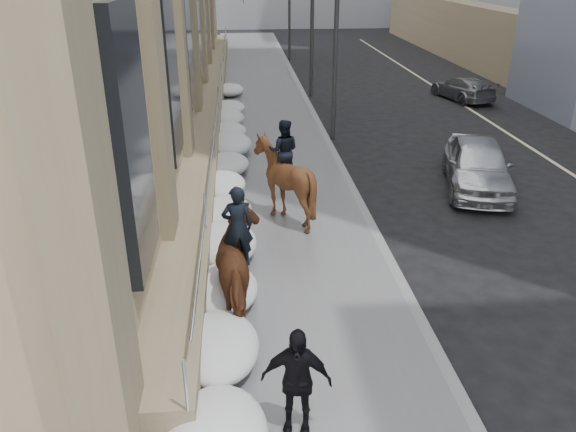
{
  "coord_description": "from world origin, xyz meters",
  "views": [
    {
      "loc": [
        -0.91,
        -8.24,
        6.78
      ],
      "look_at": [
        0.06,
        2.8,
        1.7
      ],
      "focal_mm": 35.0,
      "sensor_mm": 36.0,
      "label": 1
    }
  ],
  "objects_px": {
    "mounted_horse_left": "(243,262)",
    "car_grey": "(462,88)",
    "mounted_horse_right": "(284,178)",
    "car_silver": "(478,165)",
    "pedestrian": "(296,381)"
  },
  "relations": [
    {
      "from": "car_silver",
      "to": "car_grey",
      "type": "bearing_deg",
      "value": 86.34
    },
    {
      "from": "mounted_horse_left",
      "to": "pedestrian",
      "type": "bearing_deg",
      "value": 95.3
    },
    {
      "from": "mounted_horse_right",
      "to": "car_grey",
      "type": "relative_size",
      "value": 0.66
    },
    {
      "from": "mounted_horse_left",
      "to": "car_silver",
      "type": "bearing_deg",
      "value": -146.89
    },
    {
      "from": "mounted_horse_right",
      "to": "pedestrian",
      "type": "relative_size",
      "value": 1.52
    },
    {
      "from": "mounted_horse_right",
      "to": "car_grey",
      "type": "distance_m",
      "value": 17.86
    },
    {
      "from": "mounted_horse_right",
      "to": "car_silver",
      "type": "xyz_separation_m",
      "value": [
        6.39,
        2.02,
        -0.53
      ]
    },
    {
      "from": "mounted_horse_left",
      "to": "car_grey",
      "type": "xyz_separation_m",
      "value": [
        11.79,
        18.72,
        -0.57
      ]
    },
    {
      "from": "mounted_horse_left",
      "to": "car_grey",
      "type": "height_order",
      "value": "mounted_horse_left"
    },
    {
      "from": "mounted_horse_left",
      "to": "mounted_horse_right",
      "type": "xyz_separation_m",
      "value": [
        1.19,
        4.37,
        0.15
      ]
    },
    {
      "from": "pedestrian",
      "to": "car_silver",
      "type": "distance_m",
      "value": 11.95
    },
    {
      "from": "mounted_horse_right",
      "to": "pedestrian",
      "type": "distance_m",
      "value": 7.8
    },
    {
      "from": "mounted_horse_right",
      "to": "mounted_horse_left",
      "type": "bearing_deg",
      "value": 82.9
    },
    {
      "from": "car_grey",
      "to": "car_silver",
      "type": "bearing_deg",
      "value": 58.13
    },
    {
      "from": "mounted_horse_left",
      "to": "car_grey",
      "type": "distance_m",
      "value": 22.13
    }
  ]
}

